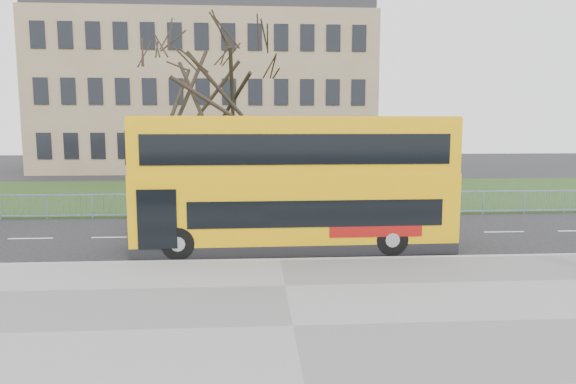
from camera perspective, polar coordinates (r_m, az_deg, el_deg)
The scene contains 8 objects.
ground at distance 17.11m, azimuth -1.18°, elevation -6.56°, with size 120.00×120.00×0.00m, color black.
pavement at distance 10.67m, azimuth 0.54°, elevation -14.93°, with size 80.00×10.50×0.12m, color slate.
kerb at distance 15.60m, azimuth -0.91°, elevation -7.67°, with size 80.00×0.20×0.14m, color gray.
grass_verge at distance 31.17m, azimuth -2.38°, elevation -0.20°, with size 80.00×15.40×0.08m, color #1A3413.
guard_railing at distance 23.48m, azimuth -1.92°, elevation -1.40°, with size 40.00×0.12×1.10m, color #6984BA, non-canonical shape.
bare_tree at distance 26.73m, azimuth -8.75°, elevation 10.14°, with size 7.54×7.54×10.78m, color black, non-canonical shape.
civic_building at distance 51.86m, azimuth -8.63°, elevation 10.41°, with size 30.00×15.00×14.00m, color #8A7158.
yellow_bus at distance 17.00m, azimuth 0.71°, elevation 1.35°, with size 10.43×2.65×4.35m.
Camera 1 is at (-0.75, -16.60, 4.09)m, focal length 32.00 mm.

